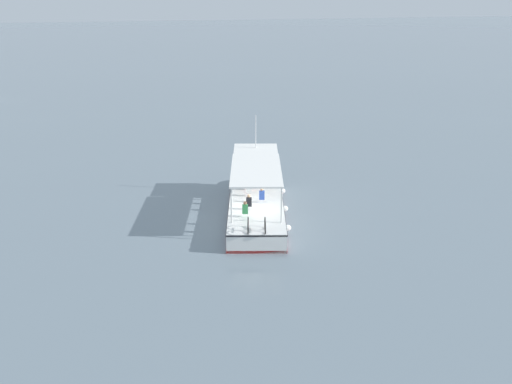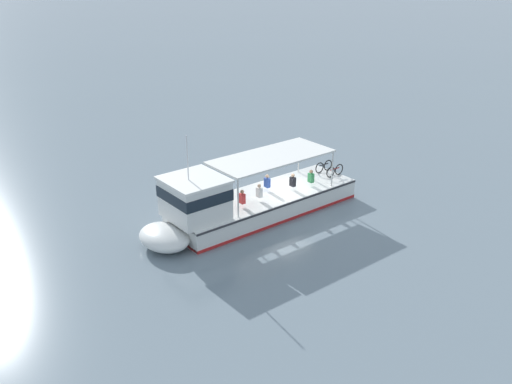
# 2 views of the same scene
# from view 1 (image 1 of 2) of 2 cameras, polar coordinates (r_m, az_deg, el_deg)

# --- Properties ---
(ground_plane) EXTENTS (400.00, 400.00, 0.00)m
(ground_plane) POSITION_cam_1_polar(r_m,az_deg,el_deg) (36.20, -0.15, -3.14)
(ground_plane) COLOR slate
(ferry_main) EXTENTS (13.07, 5.72, 5.32)m
(ferry_main) POSITION_cam_1_polar(r_m,az_deg,el_deg) (38.68, -0.01, -0.05)
(ferry_main) COLOR white
(ferry_main) RESTS_ON ground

